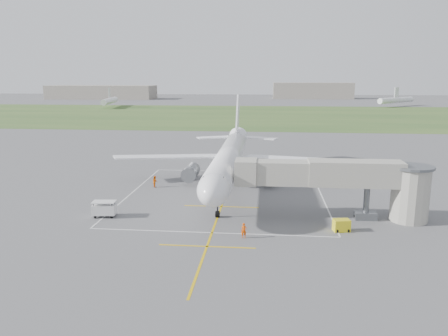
# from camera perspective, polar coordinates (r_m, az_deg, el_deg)

# --- Properties ---
(ground) EXTENTS (700.00, 700.00, 0.00)m
(ground) POSITION_cam_1_polar(r_m,az_deg,el_deg) (68.05, 0.53, -2.61)
(ground) COLOR #58585B
(ground) RESTS_ON ground
(grass_strip) EXTENTS (700.00, 120.00, 0.02)m
(grass_strip) POSITION_cam_1_polar(r_m,az_deg,el_deg) (196.43, 3.95, 6.92)
(grass_strip) COLOR #325324
(grass_strip) RESTS_ON ground
(apron_markings) EXTENTS (28.20, 60.00, 0.01)m
(apron_markings) POSITION_cam_1_polar(r_m,az_deg,el_deg) (62.45, 0.05, -3.93)
(apron_markings) COLOR gold
(apron_markings) RESTS_ON ground
(airliner) EXTENTS (38.93, 46.75, 13.52)m
(airliner) POSITION_cam_1_polar(r_m,az_deg,el_deg) (67.81, 0.59, 1.15)
(airliner) COLOR white
(airliner) RESTS_ON ground
(jet_bridge) EXTENTS (23.40, 5.00, 7.20)m
(jet_bridge) POSITION_cam_1_polar(r_m,az_deg,el_deg) (54.44, 15.93, -1.63)
(jet_bridge) COLOR #9C998D
(jet_bridge) RESTS_ON ground
(gpu_unit) EXTENTS (1.97, 1.54, 1.35)m
(gpu_unit) POSITION_cam_1_polar(r_m,az_deg,el_deg) (51.08, 15.10, -7.25)
(gpu_unit) COLOR yellow
(gpu_unit) RESTS_ON ground
(baggage_cart) EXTENTS (2.95, 1.94, 1.95)m
(baggage_cart) POSITION_cam_1_polar(r_m,az_deg,el_deg) (56.11, -15.36, -5.17)
(baggage_cart) COLOR silver
(baggage_cart) RESTS_ON ground
(ramp_worker_nose) EXTENTS (0.61, 0.41, 1.66)m
(ramp_worker_nose) POSITION_cam_1_polar(r_m,az_deg,el_deg) (47.32, 2.61, -8.17)
(ramp_worker_nose) COLOR #E14907
(ramp_worker_nose) RESTS_ON ground
(ramp_worker_wing) EXTENTS (1.04, 1.10, 1.81)m
(ramp_worker_wing) POSITION_cam_1_polar(r_m,az_deg,el_deg) (69.17, -9.00, -1.75)
(ramp_worker_wing) COLOR #D55806
(ramp_worker_wing) RESTS_ON ground
(distant_hangars) EXTENTS (345.00, 49.00, 12.00)m
(distant_hangars) POSITION_cam_1_polar(r_m,az_deg,el_deg) (331.74, 1.88, 9.88)
(distant_hangars) COLOR gray
(distant_hangars) RESTS_ON ground
(distant_aircraft) EXTENTS (176.96, 50.90, 8.85)m
(distant_aircraft) POSITION_cam_1_polar(r_m,az_deg,el_deg) (248.97, 4.05, 8.80)
(distant_aircraft) COLOR white
(distant_aircraft) RESTS_ON ground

